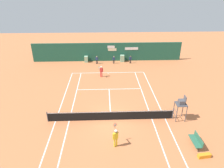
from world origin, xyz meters
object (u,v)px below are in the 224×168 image
object	(u,v)px
umpire_chair	(181,104)
equipment_bag	(205,156)
ball_kid_right_post	(114,59)
player_on_baseline	(101,71)
tennis_ball_mid_court	(80,94)
ball_kid_centre_post	(97,59)
ball_kid_left_post	(130,59)
player_bench	(196,140)
player_near_side	(116,137)

from	to	relation	value
umpire_chair	equipment_bag	xyz separation A→B (m)	(0.35, -4.88, -1.56)
umpire_chair	ball_kid_right_post	bearing A→B (deg)	19.65
player_on_baseline	tennis_ball_mid_court	xyz separation A→B (m)	(-2.44, -4.99, -0.91)
equipment_bag	tennis_ball_mid_court	size ratio (longest dim) A/B	16.37
ball_kid_centre_post	ball_kid_left_post	distance (m)	5.53
player_bench	player_near_side	distance (m)	6.52
player_on_baseline	player_near_side	bearing A→B (deg)	102.30
player_near_side	ball_kid_left_post	xyz separation A→B (m)	(3.51, 19.10, -0.24)
player_on_baseline	tennis_ball_mid_court	distance (m)	5.63
equipment_bag	player_near_side	distance (m)	6.91
ball_kid_right_post	ball_kid_centre_post	bearing A→B (deg)	3.12
equipment_bag	tennis_ball_mid_court	xyz separation A→B (m)	(-10.41, 10.23, -0.13)
umpire_chair	player_on_baseline	world-z (taller)	umpire_chair
ball_kid_centre_post	ball_kid_right_post	world-z (taller)	ball_kid_centre_post
equipment_bag	ball_kid_centre_post	bearing A→B (deg)	113.01
player_near_side	ball_kid_left_post	world-z (taller)	player_near_side
player_on_baseline	ball_kid_centre_post	distance (m)	5.38
equipment_bag	ball_kid_centre_post	distance (m)	22.33
player_on_baseline	ball_kid_centre_post	world-z (taller)	player_on_baseline
player_on_baseline	ball_kid_right_post	distance (m)	5.70
ball_kid_centre_post	equipment_bag	bearing A→B (deg)	118.71
umpire_chair	player_on_baseline	size ratio (longest dim) A/B	1.41
player_on_baseline	ball_kid_left_post	world-z (taller)	player_on_baseline
player_bench	umpire_chair	bearing A→B (deg)	2.42
ball_kid_right_post	ball_kid_left_post	bearing A→B (deg)	-176.88
player_bench	ball_kid_right_post	bearing A→B (deg)	16.61
ball_kid_left_post	equipment_bag	bearing A→B (deg)	90.06
equipment_bag	ball_kid_right_post	world-z (taller)	ball_kid_right_post
umpire_chair	equipment_bag	world-z (taller)	umpire_chair
ball_kid_centre_post	player_on_baseline	bearing A→B (deg)	103.78
player_near_side	tennis_ball_mid_court	xyz separation A→B (m)	(-3.70, 8.78, -0.94)
ball_kid_right_post	tennis_ball_mid_court	world-z (taller)	ball_kid_right_post
player_bench	player_on_baseline	xyz separation A→B (m)	(-7.77, 13.93, 0.43)
player_on_baseline	ball_kid_centre_post	xyz separation A→B (m)	(-0.76, 5.32, -0.18)
ball_kid_right_post	tennis_ball_mid_court	size ratio (longest dim) A/B	18.52
umpire_chair	ball_kid_centre_post	xyz separation A→B (m)	(-8.37, 15.66, -0.96)
player_bench	equipment_bag	world-z (taller)	player_bench
umpire_chair	player_near_side	bearing A→B (deg)	118.40
ball_kid_centre_post	ball_kid_left_post	world-z (taller)	ball_kid_centre_post
ball_kid_centre_post	ball_kid_right_post	bearing A→B (deg)	-174.30
equipment_bag	player_bench	bearing A→B (deg)	98.94
umpire_chair	equipment_bag	bearing A→B (deg)	-175.84
ball_kid_right_post	tennis_ball_mid_court	bearing A→B (deg)	69.71
player_on_baseline	umpire_chair	bearing A→B (deg)	133.44
equipment_bag	ball_kid_left_post	size ratio (longest dim) A/B	0.87
umpire_chair	ball_kid_right_post	size ratio (longest dim) A/B	2.01
umpire_chair	ball_kid_left_post	xyz separation A→B (m)	(-2.84, 15.66, -0.99)
equipment_bag	ball_kid_left_post	distance (m)	20.80
equipment_bag	ball_kid_right_post	xyz separation A→B (m)	(-5.95, 20.55, 0.57)
player_near_side	ball_kid_centre_post	distance (m)	19.20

